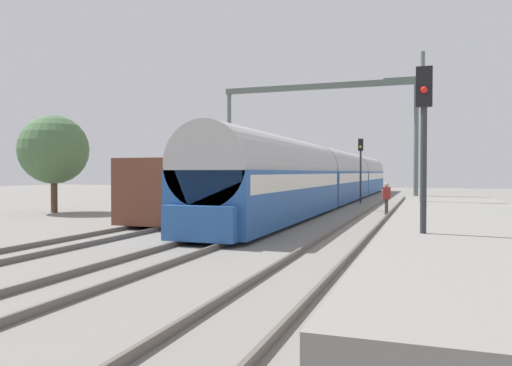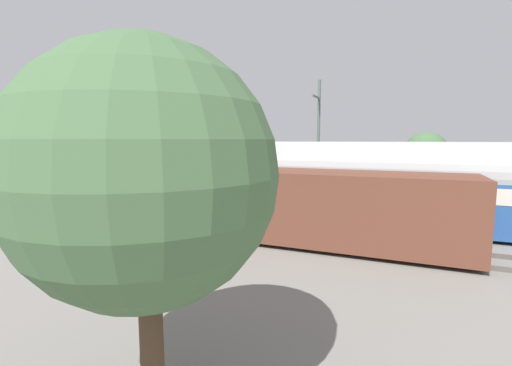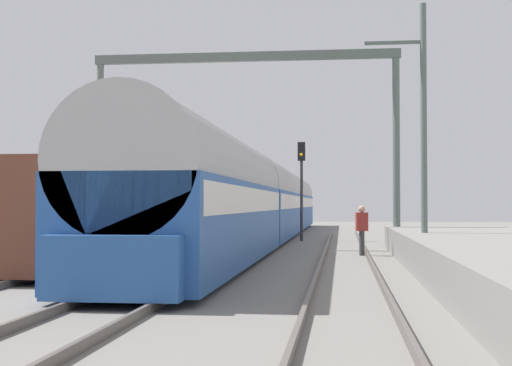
% 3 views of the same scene
% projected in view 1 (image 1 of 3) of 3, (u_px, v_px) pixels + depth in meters
% --- Properties ---
extents(ground, '(120.00, 120.00, 0.00)m').
position_uv_depth(ground, '(229.00, 237.00, 17.48)').
color(ground, gray).
extents(track_far_west, '(1.52, 60.00, 0.16)m').
position_uv_depth(track_far_west, '(132.00, 230.00, 18.78)').
color(track_far_west, '#5D554F').
rests_on(track_far_west, ground).
extents(track_west, '(1.52, 60.00, 0.16)m').
position_uv_depth(track_west, '(229.00, 235.00, 17.48)').
color(track_west, '#5D554F').
rests_on(track_west, ground).
extents(track_east, '(1.52, 60.00, 0.16)m').
position_uv_depth(track_east, '(341.00, 240.00, 16.18)').
color(track_east, '#5D554F').
rests_on(track_east, ground).
extents(platform, '(4.40, 28.00, 0.90)m').
position_uv_depth(platform, '(463.00, 226.00, 16.81)').
color(platform, gray).
rests_on(platform, ground).
extents(passenger_train, '(2.93, 49.20, 3.82)m').
position_uv_depth(passenger_train, '(337.00, 176.00, 38.37)').
color(passenger_train, '#28569E').
rests_on(passenger_train, ground).
extents(freight_car, '(2.80, 13.00, 2.70)m').
position_uv_depth(freight_car, '(210.00, 188.00, 25.49)').
color(freight_car, brown).
rests_on(freight_car, ground).
extents(person_crossing, '(0.44, 0.31, 1.73)m').
position_uv_depth(person_crossing, '(386.00, 196.00, 26.65)').
color(person_crossing, '#393939').
rests_on(person_crossing, ground).
extents(railway_signal_near, '(0.36, 0.30, 4.67)m').
position_uv_depth(railway_signal_near, '(424.00, 140.00, 11.20)').
color(railway_signal_near, '#2D2D33').
rests_on(railway_signal_near, ground).
extents(railway_signal_far, '(0.36, 0.30, 4.78)m').
position_uv_depth(railway_signal_far, '(361.00, 162.00, 36.65)').
color(railway_signal_far, '#2D2D33').
rests_on(railway_signal_far, ground).
extents(catenary_gantry, '(12.33, 0.28, 7.86)m').
position_uv_depth(catenary_gantry, '(317.00, 119.00, 31.14)').
color(catenary_gantry, '#57665F').
rests_on(catenary_gantry, ground).
extents(catenary_pole_east_mid, '(1.90, 0.20, 8.00)m').
position_uv_depth(catenary_pole_east_mid, '(421.00, 133.00, 23.47)').
color(catenary_pole_east_mid, '#57665F').
rests_on(catenary_pole_east_mid, ground).
extents(tree_west_background, '(3.88, 3.88, 5.52)m').
position_uv_depth(tree_west_background, '(54.00, 150.00, 27.98)').
color(tree_west_background, '#4C3826').
rests_on(tree_west_background, ground).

